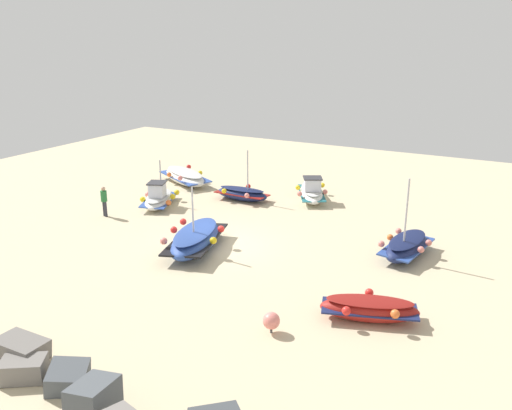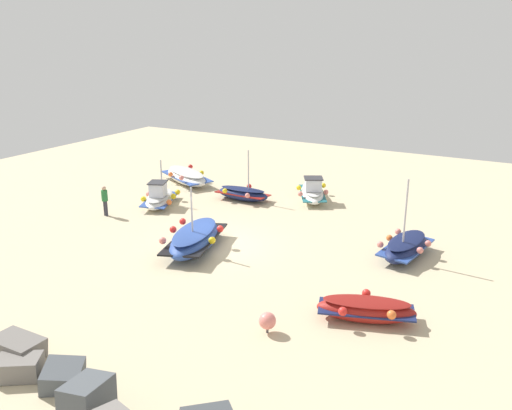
{
  "view_description": "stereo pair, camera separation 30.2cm",
  "coord_description": "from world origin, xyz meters",
  "views": [
    {
      "loc": [
        -12.08,
        18.84,
        9.04
      ],
      "look_at": [
        -0.03,
        -3.54,
        0.9
      ],
      "focal_mm": 37.46,
      "sensor_mm": 36.0,
      "label": 1
    },
    {
      "loc": [
        -12.34,
        18.7,
        9.04
      ],
      "look_at": [
        -0.03,
        -3.54,
        0.9
      ],
      "focal_mm": 37.46,
      "sensor_mm": 36.0,
      "label": 2
    }
  ],
  "objects": [
    {
      "name": "fishing_boat_3",
      "position": [
        -7.75,
        -2.71,
        0.47
      ],
      "size": [
        1.98,
        3.5,
        3.55
      ],
      "rotation": [
        0.0,
        0.0,
        4.58
      ],
      "color": "navy",
      "rests_on": "ground_plane"
    },
    {
      "name": "fishing_boat_1",
      "position": [
        2.44,
        -6.44,
        0.4
      ],
      "size": [
        3.14,
        1.76,
        2.99
      ],
      "rotation": [
        0.0,
        0.0,
        6.28
      ],
      "color": "navy",
      "rests_on": "ground_plane"
    },
    {
      "name": "ground_plane",
      "position": [
        0.0,
        0.0,
        0.0
      ],
      "size": [
        47.62,
        47.62,
        0.0
      ],
      "primitive_type": "plane",
      "color": "beige"
    },
    {
      "name": "mooring_buoy_0",
      "position": [
        -5.43,
        5.48,
        0.43
      ],
      "size": [
        0.55,
        0.55,
        0.7
      ],
      "color": "#3F3F42",
      "rests_on": "ground_plane"
    },
    {
      "name": "fishing_boat_0",
      "position": [
        0.57,
        0.93,
        0.51
      ],
      "size": [
        2.86,
        4.57,
        2.95
      ],
      "rotation": [
        0.0,
        0.0,
        4.99
      ],
      "color": "#2D4C9E",
      "rests_on": "ground_plane"
    },
    {
      "name": "fishing_boat_6",
      "position": [
        -7.92,
        3.22,
        0.41
      ],
      "size": [
        3.43,
        2.07,
        0.81
      ],
      "rotation": [
        0.0,
        0.0,
        0.33
      ],
      "color": "maroon",
      "rests_on": "ground_plane"
    },
    {
      "name": "fishing_boat_2",
      "position": [
        -1.0,
        -8.43,
        0.47
      ],
      "size": [
        2.86,
        3.83,
        1.43
      ],
      "rotation": [
        0.0,
        0.0,
        2.06
      ],
      "color": "white",
      "rests_on": "ground_plane"
    },
    {
      "name": "person_walking",
      "position": [
        7.31,
        -0.61,
        0.92
      ],
      "size": [
        0.32,
        0.32,
        1.6
      ],
      "rotation": [
        0.0,
        0.0,
        1.26
      ],
      "color": "#2D2D38",
      "rests_on": "ground_plane"
    },
    {
      "name": "fishing_boat_5",
      "position": [
        7.44,
        -7.87,
        0.44
      ],
      "size": [
        4.65,
        3.43,
        0.9
      ],
      "rotation": [
        0.0,
        0.0,
        5.8
      ],
      "color": "white",
      "rests_on": "ground_plane"
    },
    {
      "name": "fishing_boat_4",
      "position": [
        5.97,
        -3.39,
        0.44
      ],
      "size": [
        2.5,
        3.55,
        2.48
      ],
      "rotation": [
        0.0,
        0.0,
        1.96
      ],
      "color": "white",
      "rests_on": "ground_plane"
    }
  ]
}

